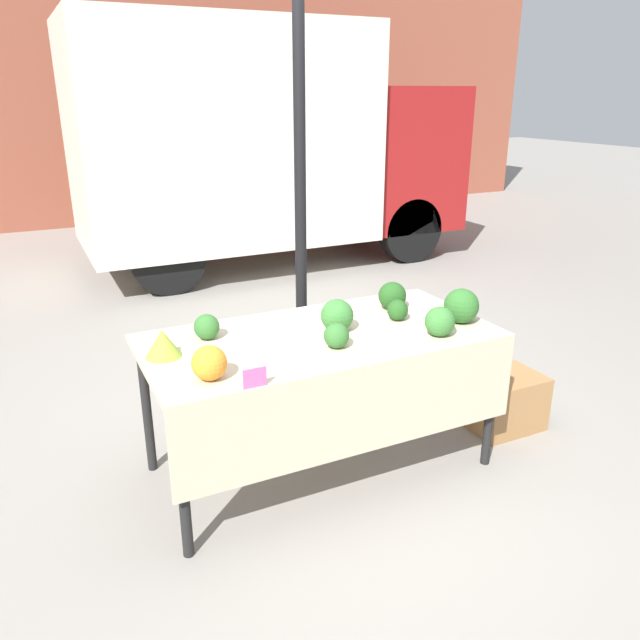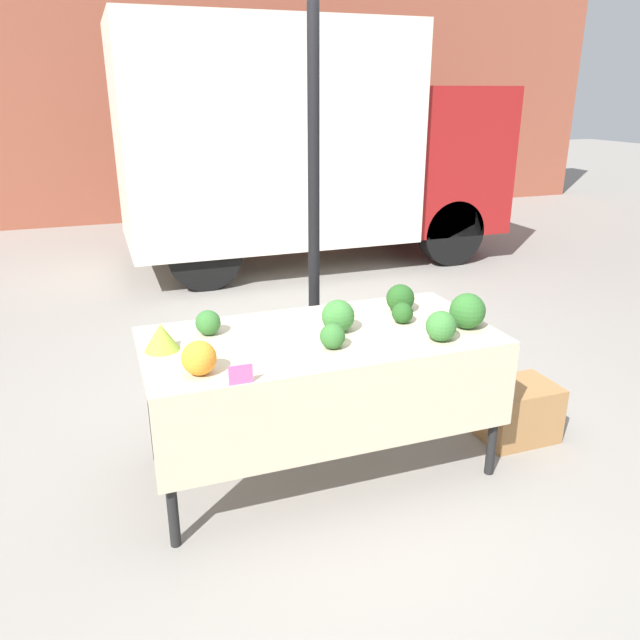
{
  "view_description": "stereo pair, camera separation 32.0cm",
  "coord_description": "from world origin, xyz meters",
  "px_view_note": "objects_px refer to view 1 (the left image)",
  "views": [
    {
      "loc": [
        -1.32,
        -2.7,
        1.98
      ],
      "look_at": [
        0.0,
        0.0,
        0.87
      ],
      "focal_mm": 35.0,
      "sensor_mm": 36.0,
      "label": 1
    },
    {
      "loc": [
        -1.02,
        -2.82,
        1.98
      ],
      "look_at": [
        0.0,
        0.0,
        0.87
      ],
      "focal_mm": 35.0,
      "sensor_mm": 36.0,
      "label": 2
    }
  ],
  "objects_px": {
    "parked_truck": "(261,143)",
    "orange_cauliflower": "(209,363)",
    "price_sign": "(255,378)",
    "produce_crate": "(504,401)"
  },
  "relations": [
    {
      "from": "parked_truck",
      "to": "orange_cauliflower",
      "type": "xyz_separation_m",
      "value": [
        -2.0,
        -4.55,
        -0.55
      ]
    },
    {
      "from": "orange_cauliflower",
      "to": "produce_crate",
      "type": "relative_size",
      "value": 0.36
    },
    {
      "from": "parked_truck",
      "to": "price_sign",
      "type": "distance_m",
      "value": 5.1
    },
    {
      "from": "price_sign",
      "to": "orange_cauliflower",
      "type": "bearing_deg",
      "value": 132.9
    },
    {
      "from": "orange_cauliflower",
      "to": "price_sign",
      "type": "xyz_separation_m",
      "value": [
        0.15,
        -0.16,
        -0.03
      ]
    },
    {
      "from": "orange_cauliflower",
      "to": "produce_crate",
      "type": "xyz_separation_m",
      "value": [
        1.89,
        0.17,
        -0.7
      ]
    },
    {
      "from": "parked_truck",
      "to": "price_sign",
      "type": "xyz_separation_m",
      "value": [
        -1.85,
        -4.71,
        -0.58
      ]
    },
    {
      "from": "parked_truck",
      "to": "orange_cauliflower",
      "type": "bearing_deg",
      "value": -113.71
    },
    {
      "from": "price_sign",
      "to": "produce_crate",
      "type": "relative_size",
      "value": 0.24
    },
    {
      "from": "parked_truck",
      "to": "produce_crate",
      "type": "bearing_deg",
      "value": -91.48
    }
  ]
}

